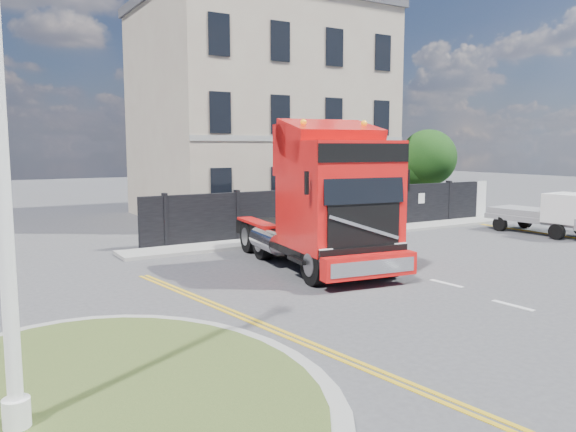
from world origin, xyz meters
TOP-DOWN VIEW (x-y plane):
  - ground at (0.00, 0.00)m, footprint 120.00×120.00m
  - traffic_island at (-7.00, -3.00)m, footprint 6.80×6.80m
  - hoarding_fence at (6.55, 9.00)m, footprint 18.80×0.25m
  - georgian_building at (6.00, 16.50)m, footprint 12.30×10.30m
  - tree at (14.38, 12.10)m, footprint 3.20×3.20m
  - pavement_far at (6.00, 8.10)m, footprint 20.00×1.60m
  - truck at (1.07, 2.79)m, footprint 3.75×7.82m
  - flatbed_pickup at (13.41, 3.14)m, footprint 2.13×4.62m

SIDE VIEW (x-z plane):
  - ground at x=0.00m, z-range 0.00..0.00m
  - pavement_far at x=6.00m, z-range 0.00..0.12m
  - traffic_island at x=-7.00m, z-range 0.00..0.16m
  - hoarding_fence at x=6.55m, z-range 0.00..2.00m
  - flatbed_pickup at x=13.41m, z-range 0.07..1.94m
  - truck at x=1.07m, z-range -0.23..4.27m
  - tree at x=14.38m, z-range 0.65..5.45m
  - georgian_building at x=6.00m, z-range -0.63..12.17m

